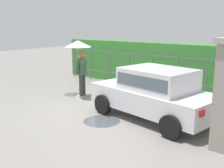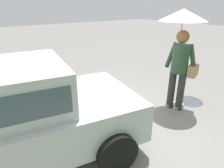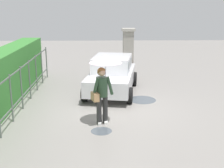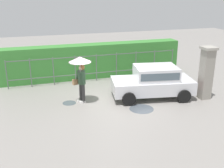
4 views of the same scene
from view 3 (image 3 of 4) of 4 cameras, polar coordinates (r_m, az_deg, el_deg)
ground_plane at (r=10.42m, az=0.77°, el=-4.62°), size 40.00×40.00×0.00m
car at (r=12.06m, az=-0.01°, el=2.09°), size 3.93×2.35×1.48m
pedestrian at (r=8.63m, az=-1.60°, el=2.08°), size 0.95×0.95×2.11m
gate_pillar at (r=14.17m, az=3.10°, el=5.82°), size 0.60×0.60×2.42m
fence_section at (r=10.54m, az=-16.95°, el=-0.37°), size 9.28×0.05×1.50m
puddle_near at (r=11.35m, az=5.81°, el=-3.02°), size 1.04×1.04×0.00m
puddle_far at (r=8.61m, az=-2.05°, el=-8.97°), size 0.60×0.60×0.00m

